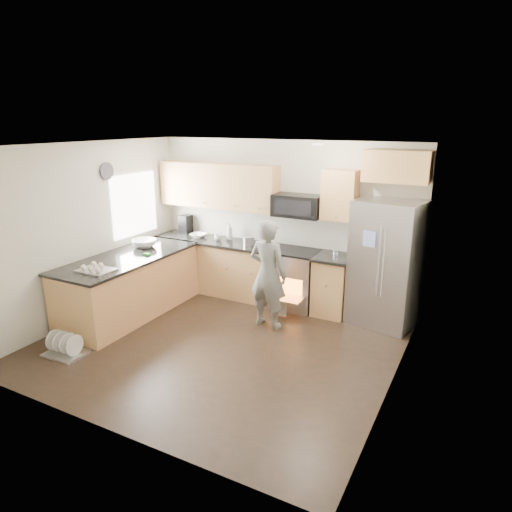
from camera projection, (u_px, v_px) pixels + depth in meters
The scene contains 8 objects.
ground at pixel (219, 344), 6.13m from camera, with size 4.50×4.50×0.00m, color black.
room_shell at pixel (214, 222), 5.68m from camera, with size 4.54×4.04×2.62m.
back_cabinet_run at pixel (244, 240), 7.59m from camera, with size 4.45×0.64×2.50m.
peninsula at pixel (130, 285), 6.98m from camera, with size 0.96×2.36×1.05m.
stove_range at pixel (294, 266), 7.21m from camera, with size 0.76×0.97×1.79m.
refrigerator at pixel (386, 264), 6.52m from camera, with size 1.00×0.84×1.83m.
person at pixel (268, 274), 6.47m from camera, with size 0.58×0.38×1.59m, color slate.
dish_rack at pixel (65, 348), 5.84m from camera, with size 0.50×0.41×0.30m.
Camera 1 is at (3.00, -4.67, 2.90)m, focal length 32.00 mm.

